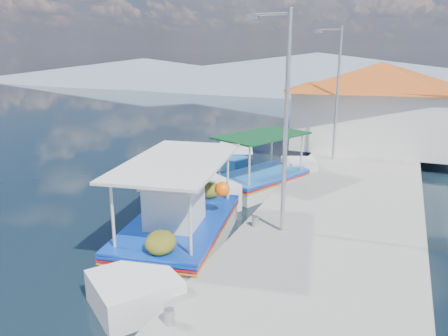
% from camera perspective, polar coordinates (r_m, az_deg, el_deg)
% --- Properties ---
extents(ground, '(160.00, 160.00, 0.00)m').
position_cam_1_polar(ground, '(12.90, -15.36, -10.20)').
color(ground, black).
rests_on(ground, ground).
extents(quay, '(5.00, 44.00, 0.50)m').
position_cam_1_polar(quay, '(15.97, 16.05, -4.25)').
color(quay, gray).
rests_on(quay, ground).
extents(bollards, '(0.20, 17.20, 0.30)m').
position_cam_1_polar(bollards, '(15.49, 8.09, -2.83)').
color(bollards, '#A5A8AD').
rests_on(bollards, quay).
extents(main_caique, '(3.49, 8.55, 2.86)m').
position_cam_1_polar(main_caique, '(12.43, -5.72, -7.92)').
color(main_caique, silver).
rests_on(main_caique, ground).
extents(caique_green_canopy, '(3.76, 6.25, 2.55)m').
position_cam_1_polar(caique_green_canopy, '(17.29, 4.93, -1.73)').
color(caique_green_canopy, silver).
rests_on(caique_green_canopy, ground).
extents(caique_blue_hull, '(3.00, 5.32, 1.02)m').
position_cam_1_polar(caique_blue_hull, '(22.14, 1.63, 1.86)').
color(caique_blue_hull, '#1C5EAC').
rests_on(caique_blue_hull, ground).
extents(harbor_building, '(10.49, 10.49, 4.40)m').
position_cam_1_polar(harbor_building, '(24.20, 19.94, 8.13)').
color(harbor_building, silver).
rests_on(harbor_building, quay).
extents(lamp_post_near, '(1.21, 0.14, 6.00)m').
position_cam_1_polar(lamp_post_near, '(11.51, 7.89, 7.25)').
color(lamp_post_near, '#A5A8AD').
rests_on(lamp_post_near, quay).
extents(lamp_post_far, '(1.21, 0.14, 6.00)m').
position_cam_1_polar(lamp_post_far, '(20.29, 14.68, 10.38)').
color(lamp_post_far, '#A5A8AD').
rests_on(lamp_post_far, quay).
extents(mountain_ridge, '(171.40, 96.00, 5.50)m').
position_cam_1_polar(mountain_ridge, '(65.11, 22.46, 11.26)').
color(mountain_ridge, slate).
rests_on(mountain_ridge, ground).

